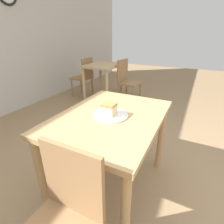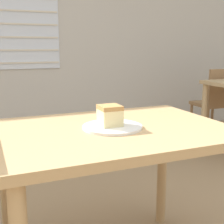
{
  "view_description": "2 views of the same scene",
  "coord_description": "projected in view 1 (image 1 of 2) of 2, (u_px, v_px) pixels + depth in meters",
  "views": [
    {
      "loc": [
        -1.11,
        -0.05,
        1.39
      ],
      "look_at": [
        -0.01,
        0.5,
        0.82
      ],
      "focal_mm": 28.0,
      "sensor_mm": 36.0,
      "label": 1
    },
    {
      "loc": [
        -0.53,
        -0.77,
        1.15
      ],
      "look_at": [
        0.03,
        0.57,
        0.84
      ],
      "focal_mm": 50.0,
      "sensor_mm": 36.0,
      "label": 2
    }
  ],
  "objects": [
    {
      "name": "dining_table_near",
      "position": [
        111.0,
        127.0,
        1.46
      ],
      "size": [
        1.07,
        0.78,
        0.78
      ],
      "color": "tan",
      "rests_on": "ground_plane"
    },
    {
      "name": "chair_far_corner",
      "position": [
        127.0,
        80.0,
        3.65
      ],
      "size": [
        0.45,
        0.45,
        0.89
      ],
      "rotation": [
        0.0,
        0.0,
        -0.14
      ],
      "color": "#9E754C",
      "rests_on": "ground_plane"
    },
    {
      "name": "chair_near_window",
      "position": [
        62.0,
        223.0,
        0.91
      ],
      "size": [
        0.4,
        0.4,
        0.89
      ],
      "rotation": [
        0.0,
        0.0,
        -1.57
      ],
      "color": "#9E754C",
      "rests_on": "ground_plane"
    },
    {
      "name": "ground_plane",
      "position": [
        164.0,
        209.0,
        1.5
      ],
      "size": [
        14.0,
        14.0,
        0.0
      ],
      "primitive_type": "plane",
      "color": "#997A56"
    },
    {
      "name": "dining_table_far",
      "position": [
        103.0,
        72.0,
        3.72
      ],
      "size": [
        0.8,
        0.64,
        0.78
      ],
      "color": "tan",
      "rests_on": "ground_plane"
    },
    {
      "name": "plate",
      "position": [
        111.0,
        115.0,
        1.39
      ],
      "size": [
        0.28,
        0.28,
        0.01
      ],
      "color": "white",
      "rests_on": "dining_table_near"
    },
    {
      "name": "cake_slice",
      "position": [
        109.0,
        109.0,
        1.36
      ],
      "size": [
        0.1,
        0.1,
        0.09
      ],
      "color": "beige",
      "rests_on": "plate"
    },
    {
      "name": "chair_far_opposite",
      "position": [
        84.0,
        76.0,
        3.99
      ],
      "size": [
        0.41,
        0.41,
        0.89
      ],
      "rotation": [
        0.0,
        0.0,
        3.1
      ],
      "color": "#9E754C",
      "rests_on": "ground_plane"
    }
  ]
}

